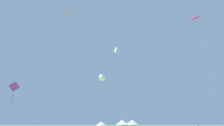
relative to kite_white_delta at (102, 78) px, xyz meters
name	(u,v)px	position (x,y,z in m)	size (l,w,h in m)	color
kite_white_delta	(102,78)	(0.00, 0.00, 0.00)	(2.70, 2.98, 18.91)	white
kite_white_box	(116,50)	(5.01, -5.58, 8.46)	(3.19, 1.61, 26.93)	white
kite_orange_parafoil	(68,13)	(-11.83, -10.21, 19.82)	(2.75, 3.17, 37.80)	orange
kite_purple_diamond	(14,87)	(-24.69, -10.13, -5.85)	(2.71, 2.57, 13.24)	purple
kite_magenta_parafoil	(195,19)	(23.93, -23.32, 9.76)	(2.19, 2.46, 27.67)	#E02DA3
festival_tent_center	(101,125)	(0.14, 11.43, -15.99)	(3.98, 3.98, 2.58)	white
festival_tent_right	(122,124)	(8.45, 11.43, -15.62)	(5.00, 5.00, 3.25)	white
festival_tent_left	(132,124)	(12.43, 11.43, -15.62)	(5.00, 5.00, 3.25)	white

